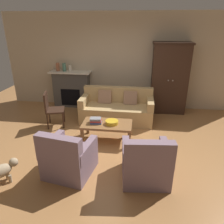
# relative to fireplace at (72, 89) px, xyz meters

# --- Properties ---
(ground_plane) EXTENTS (9.60, 9.60, 0.00)m
(ground_plane) POSITION_rel_fireplace_xyz_m (1.55, -2.30, -0.57)
(ground_plane) COLOR #B27A47
(back_wall) EXTENTS (7.20, 0.10, 2.80)m
(back_wall) POSITION_rel_fireplace_xyz_m (1.55, 0.25, 0.83)
(back_wall) COLOR beige
(back_wall) RESTS_ON ground
(fireplace) EXTENTS (1.26, 0.48, 1.12)m
(fireplace) POSITION_rel_fireplace_xyz_m (0.00, 0.00, 0.00)
(fireplace) COLOR #4C4947
(fireplace) RESTS_ON ground
(armoire) EXTENTS (1.06, 0.57, 2.01)m
(armoire) POSITION_rel_fireplace_xyz_m (2.95, -0.08, 0.44)
(armoire) COLOR #382319
(armoire) RESTS_ON ground
(couch) EXTENTS (1.93, 0.87, 0.86)m
(couch) POSITION_rel_fireplace_xyz_m (1.53, -0.91, -0.25)
(couch) COLOR tan
(couch) RESTS_ON ground
(coffee_table) EXTENTS (1.10, 0.60, 0.42)m
(coffee_table) POSITION_rel_fireplace_xyz_m (1.43, -2.04, -0.20)
(coffee_table) COLOR olive
(coffee_table) RESTS_ON ground
(fruit_bowl) EXTENTS (0.28, 0.28, 0.08)m
(fruit_bowl) POSITION_rel_fireplace_xyz_m (1.54, -2.06, -0.11)
(fruit_bowl) COLOR gold
(fruit_bowl) RESTS_ON coffee_table
(book_stack) EXTENTS (0.27, 0.20, 0.12)m
(book_stack) POSITION_rel_fireplace_xyz_m (1.18, -2.05, -0.09)
(book_stack) COLOR #38569E
(book_stack) RESTS_ON coffee_table
(mantel_vase_terracotta) EXTENTS (0.11, 0.11, 0.24)m
(mantel_vase_terracotta) POSITION_rel_fireplace_xyz_m (-0.38, -0.02, 0.67)
(mantel_vase_terracotta) COLOR #A86042
(mantel_vase_terracotta) RESTS_ON fireplace
(mantel_vase_jade) EXTENTS (0.11, 0.11, 0.24)m
(mantel_vase_jade) POSITION_rel_fireplace_xyz_m (-0.18, -0.02, 0.67)
(mantel_vase_jade) COLOR slate
(mantel_vase_jade) RESTS_ON fireplace
(mantel_vase_cream) EXTENTS (0.09, 0.09, 0.18)m
(mantel_vase_cream) POSITION_rel_fireplace_xyz_m (0.00, -0.02, 0.64)
(mantel_vase_cream) COLOR beige
(mantel_vase_cream) RESTS_ON fireplace
(armchair_near_left) EXTENTS (0.89, 0.89, 0.88)m
(armchair_near_left) POSITION_rel_fireplace_xyz_m (0.94, -3.29, -0.25)
(armchair_near_left) COLOR gray
(armchair_near_left) RESTS_ON ground
(armchair_near_right) EXTENTS (0.84, 0.84, 0.88)m
(armchair_near_right) POSITION_rel_fireplace_xyz_m (2.26, -3.27, -0.25)
(armchair_near_right) COLOR gray
(armchair_near_right) RESTS_ON ground
(side_chair_wooden) EXTENTS (0.54, 0.54, 0.90)m
(side_chair_wooden) POSITION_rel_fireplace_xyz_m (-0.08, -1.49, -0.06)
(side_chair_wooden) COLOR #382319
(side_chair_wooden) RESTS_ON ground
(dog) EXTENTS (0.42, 0.49, 0.39)m
(dog) POSITION_rel_fireplace_xyz_m (-0.07, -3.67, -0.32)
(dog) COLOR tan
(dog) RESTS_ON ground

